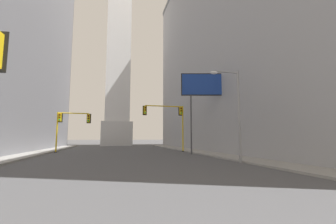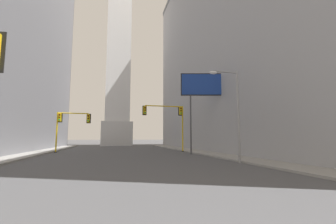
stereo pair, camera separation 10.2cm
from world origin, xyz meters
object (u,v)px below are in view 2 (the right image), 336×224
Objects in this scene: street_lamp at (233,105)px; billboard_sign at (210,87)px; obelisk at (119,27)px; traffic_light_mid_left at (69,122)px; traffic_light_mid_right at (170,116)px.

billboard_sign is at bearing 75.97° from street_lamp.
obelisk is at bearing 107.38° from billboard_sign.
obelisk is 41.31m from billboard_sign.
obelisk is 12.06× the size of traffic_light_mid_left.
billboard_sign reaches higher than traffic_light_mid_left.
billboard_sign reaches higher than street_lamp.
obelisk reaches higher than traffic_light_mid_left.
street_lamp is 0.75× the size of billboard_sign.
traffic_light_mid_left is 0.83× the size of traffic_light_mid_right.
obelisk is at bearing 103.83° from traffic_light_mid_right.
street_lamp reaches higher than traffic_light_mid_left.
street_lamp is at bearing -84.52° from traffic_light_mid_right.
obelisk is 10.00× the size of traffic_light_mid_right.
traffic_light_mid_left is at bearing 131.66° from street_lamp.
traffic_light_mid_left is 13.73m from traffic_light_mid_right.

